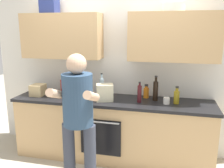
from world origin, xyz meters
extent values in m
plane|color=#B2A893|center=(0.00, 0.00, 0.00)|extent=(12.00, 12.00, 0.00)
cube|color=silver|center=(0.00, 0.36, 1.25)|extent=(4.00, 0.06, 2.50)
cube|color=tan|center=(-0.80, 0.17, 1.77)|extent=(1.19, 0.32, 0.65)
cube|color=tan|center=(0.80, 0.17, 1.77)|extent=(1.19, 0.32, 0.65)
cylinder|color=silver|center=(0.78, 0.17, 2.15)|extent=(0.30, 0.30, 0.10)
cube|color=navy|center=(-0.98, 0.17, 2.20)|extent=(0.24, 0.20, 0.20)
cube|color=tan|center=(0.00, 0.00, 0.43)|extent=(2.80, 0.60, 0.86)
cube|color=black|center=(0.00, 0.00, 0.88)|extent=(2.84, 0.64, 0.04)
cube|color=black|center=(-0.08, -0.31, 0.45)|extent=(0.56, 0.02, 0.50)
cylinder|color=silver|center=(-0.08, -0.33, 0.68)|extent=(0.52, 0.02, 0.02)
cylinder|color=#383D4C|center=(-0.33, -0.79, 0.41)|extent=(0.14, 0.14, 0.82)
cylinder|color=#383D4C|center=(-0.07, -0.79, 0.41)|extent=(0.14, 0.14, 0.82)
cylinder|color=navy|center=(-0.20, -0.79, 1.11)|extent=(0.34, 0.34, 0.59)
sphere|color=#D8AD8C|center=(-0.20, -0.79, 1.52)|extent=(0.22, 0.22, 0.22)
cylinder|color=#D8AD8C|center=(-0.40, -0.91, 1.20)|extent=(0.09, 0.31, 0.19)
cylinder|color=#D8AD8C|center=(0.00, -0.91, 1.20)|extent=(0.09, 0.31, 0.19)
cylinder|color=#471419|center=(0.40, -0.04, 1.02)|extent=(0.06, 0.06, 0.23)
cylinder|color=#471419|center=(0.40, -0.04, 1.15)|extent=(0.03, 0.03, 0.04)
cylinder|color=black|center=(0.40, -0.04, 1.18)|extent=(0.03, 0.03, 0.01)
cylinder|color=olive|center=(0.89, 0.02, 0.99)|extent=(0.07, 0.07, 0.17)
cylinder|color=olive|center=(0.89, 0.02, 1.09)|extent=(0.04, 0.04, 0.05)
cylinder|color=black|center=(0.89, 0.02, 1.13)|extent=(0.04, 0.04, 0.02)
cylinder|color=orange|center=(0.46, 0.20, 0.97)|extent=(0.08, 0.08, 0.14)
cylinder|color=orange|center=(0.46, 0.20, 1.06)|extent=(0.04, 0.04, 0.03)
cylinder|color=black|center=(0.46, 0.20, 1.09)|extent=(0.05, 0.05, 0.02)
cylinder|color=silver|center=(-0.19, 0.15, 1.03)|extent=(0.06, 0.06, 0.26)
cylinder|color=silver|center=(-0.19, 0.15, 1.19)|extent=(0.03, 0.03, 0.07)
cylinder|color=black|center=(-0.19, 0.15, 1.24)|extent=(0.03, 0.03, 0.01)
cylinder|color=brown|center=(-0.36, 0.06, 1.00)|extent=(0.05, 0.05, 0.20)
cylinder|color=brown|center=(-0.36, 0.06, 1.12)|extent=(0.03, 0.03, 0.03)
cylinder|color=black|center=(-0.36, 0.06, 1.14)|extent=(0.03, 0.03, 0.01)
cylinder|color=black|center=(0.60, 0.10, 1.03)|extent=(0.07, 0.07, 0.27)
cylinder|color=black|center=(0.60, 0.10, 1.20)|extent=(0.03, 0.03, 0.07)
cylinder|color=black|center=(0.60, 0.10, 1.24)|extent=(0.04, 0.04, 0.02)
cylinder|color=red|center=(-0.85, 0.21, 1.00)|extent=(0.06, 0.06, 0.20)
cylinder|color=red|center=(-0.85, 0.21, 1.13)|extent=(0.03, 0.03, 0.07)
cylinder|color=black|center=(-0.85, 0.21, 1.18)|extent=(0.03, 0.03, 0.01)
cylinder|color=white|center=(0.76, -0.03, 0.94)|extent=(0.08, 0.08, 0.09)
cylinder|color=silver|center=(-0.63, -0.04, 0.95)|extent=(0.21, 0.21, 0.09)
cube|color=beige|center=(-0.08, -0.08, 1.02)|extent=(0.27, 0.23, 0.24)
cube|color=tan|center=(-1.13, -0.05, 0.98)|extent=(0.19, 0.21, 0.17)
camera|label=1|loc=(0.75, -3.17, 1.89)|focal=38.35mm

